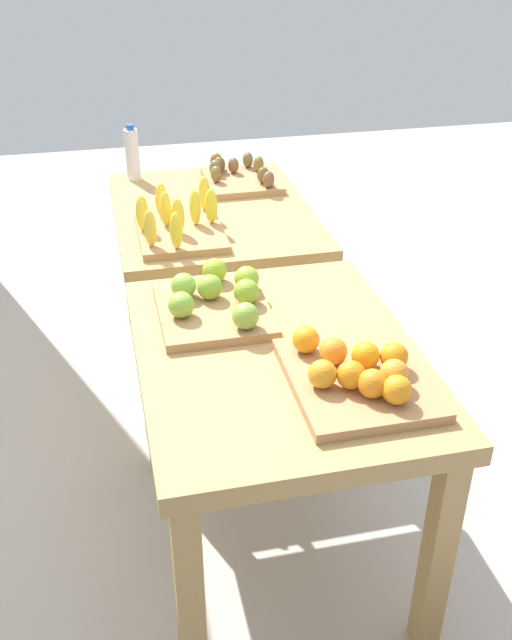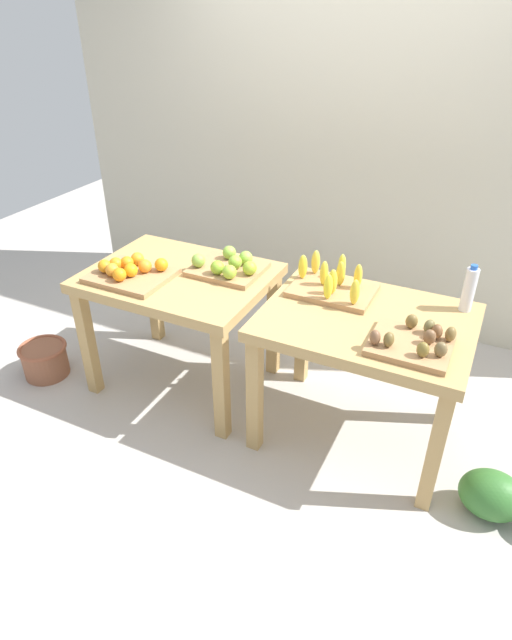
% 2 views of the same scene
% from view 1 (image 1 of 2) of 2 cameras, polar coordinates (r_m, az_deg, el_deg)
% --- Properties ---
extents(ground_plane, '(8.00, 8.00, 0.00)m').
position_cam_1_polar(ground_plane, '(2.99, -1.17, -9.10)').
color(ground_plane, '#B3ADA6').
extents(display_table_left, '(1.04, 0.80, 0.77)m').
position_cam_1_polar(display_table_left, '(2.15, 1.67, -4.95)').
color(display_table_left, tan).
rests_on(display_table_left, ground_plane).
extents(display_table_right, '(1.04, 0.80, 0.77)m').
position_cam_1_polar(display_table_right, '(3.11, -3.40, 6.83)').
color(display_table_right, tan).
rests_on(display_table_right, ground_plane).
extents(orange_bin, '(0.44, 0.36, 0.11)m').
position_cam_1_polar(orange_bin, '(1.95, 7.99, -4.13)').
color(orange_bin, '#AE7F52').
rests_on(orange_bin, display_table_left).
extents(apple_bin, '(0.41, 0.35, 0.11)m').
position_cam_1_polar(apple_bin, '(2.26, -3.19, 1.53)').
color(apple_bin, '#AE7F52').
rests_on(apple_bin, display_table_left).
extents(banana_crate, '(0.44, 0.33, 0.17)m').
position_cam_1_polar(banana_crate, '(2.81, -6.10, 7.56)').
color(banana_crate, '#AE7F52').
rests_on(banana_crate, display_table_right).
extents(kiwi_bin, '(0.37, 0.32, 0.10)m').
position_cam_1_polar(kiwi_bin, '(3.33, -1.24, 11.18)').
color(kiwi_bin, '#AE7F52').
rests_on(kiwi_bin, display_table_right).
extents(water_bottle, '(0.06, 0.06, 0.25)m').
position_cam_1_polar(water_bottle, '(3.40, -9.68, 12.71)').
color(water_bottle, silver).
rests_on(water_bottle, display_table_right).
extents(watermelon_pile, '(0.63, 0.29, 0.24)m').
position_cam_1_polar(watermelon_pile, '(4.18, -1.92, 5.21)').
color(watermelon_pile, '#36643C').
rests_on(watermelon_pile, ground_plane).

